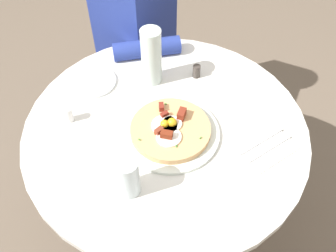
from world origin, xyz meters
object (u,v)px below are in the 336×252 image
Objects in this scene: fork at (261,141)px; pepper_shaker at (196,71)px; bread_plate at (93,82)px; breakfast_pizza at (170,129)px; pizza_plate at (170,133)px; person_seated at (139,50)px; dining_table at (166,155)px; knife at (269,149)px; water_glass at (128,177)px; salt_shaker at (69,114)px; water_bottle at (151,57)px.

fork is 3.63× the size of pepper_shaker.
breakfast_pizza is at bearing -105.36° from bread_plate.
bread_plate is (0.10, 0.36, -0.02)m from breakfast_pizza.
breakfast_pizza is 0.29m from fork.
pizza_plate reaches higher than bread_plate.
person_seated is 4.41× the size of breakfast_pizza.
knife is (0.05, -0.33, 0.17)m from dining_table.
water_glass is at bearing -178.35° from dining_table.
salt_shaker reaches higher than pepper_shaker.
person_seated is 0.49m from bread_plate.
water_bottle is at bearing -74.68° from knife.
pepper_shaker is at bearing -58.31° from water_bottle.
breakfast_pizza reaches higher than bread_plate.
person_seated reaches higher than knife.
person_seated is 20.40× the size of salt_shaker.
person_seated is 6.31× the size of fork.
dining_table is 5.20× the size of fork.
water_glass is (-0.24, 0.02, 0.06)m from pizza_plate.
breakfast_pizza is 0.37m from bread_plate.
knife is (0.07, -0.31, -0.02)m from breakfast_pizza.
breakfast_pizza reaches higher than pepper_shaker.
pizza_plate is 0.28m from water_bottle.
salt_shaker is at bearing 141.58° from pepper_shaker.
dining_table is at bearing -46.61° from fork.
bread_plate is 3.05× the size of salt_shaker.
salt_shaker is (-0.11, 0.30, 0.19)m from dining_table.
dining_table is 2.95× the size of pizza_plate.
person_seated is 0.51m from pepper_shaker.
water_glass is at bearing -179.01° from pepper_shaker.
breakfast_pizza is 5.20× the size of pepper_shaker.
pepper_shaker is (0.20, 0.30, 0.02)m from fork.
salt_shaker is at bearing -171.27° from bread_plate.
pepper_shaker reaches higher than dining_table.
breakfast_pizza is 1.20× the size of water_bottle.
person_seated is at bearing 37.18° from breakfast_pizza.
knife is 0.84× the size of water_bottle.
dining_table is 5.20× the size of knife.
bread_plate reaches higher than knife.
bread_plate is 3.42× the size of pepper_shaker.
person_seated is 0.85m from fork.
pizza_plate is 0.31m from knife.
water_bottle reaches higher than water_glass.
pizza_plate is at bearing -174.04° from pepper_shaker.
water_bottle is (0.11, -0.19, 0.10)m from bread_plate.
water_bottle is (0.11, 0.44, 0.10)m from fork.
water_bottle is 4.34× the size of pepper_shaker.
fork reaches higher than dining_table.
bread_plate is at bearing 74.64° from breakfast_pizza.
dining_table is 0.35m from water_glass.
salt_shaker is (-0.29, 0.16, -0.08)m from water_bottle.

